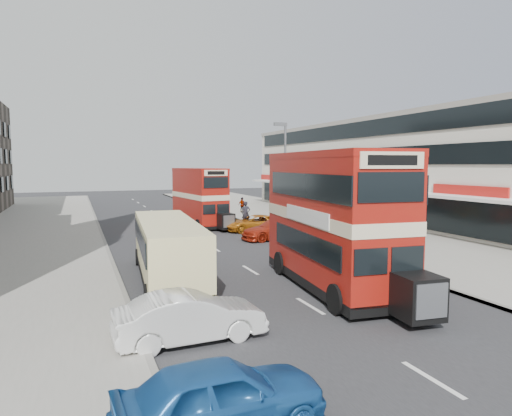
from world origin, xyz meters
name	(u,v)px	position (x,y,z in m)	size (l,w,h in m)	color
ground	(340,324)	(0.00, 0.00, 0.00)	(160.00, 160.00, 0.00)	#28282B
road_surface	(191,235)	(0.00, 20.00, 0.01)	(12.00, 90.00, 0.01)	#28282B
pavement_right	(333,225)	(12.00, 20.00, 0.07)	(12.00, 90.00, 0.15)	gray
pavement_left	(5,244)	(-12.00, 20.00, 0.07)	(12.00, 90.00, 0.15)	gray
kerb_left	(103,239)	(-6.10, 20.00, 0.07)	(0.20, 90.00, 0.16)	gray
kerb_right	(268,229)	(6.10, 20.00, 0.07)	(0.20, 90.00, 0.16)	gray
commercial_row	(397,169)	(19.95, 22.00, 4.70)	(9.90, 46.20, 9.30)	beige
street_lamp	(284,169)	(6.52, 18.00, 4.78)	(1.00, 0.20, 8.12)	slate
bus_main	(333,220)	(2.01, 3.82, 2.85)	(3.58, 10.06, 5.42)	black
bus_second	(200,197)	(1.79, 24.33, 2.44)	(3.12, 8.48, 4.63)	black
coach	(168,248)	(-4.05, 7.55, 1.45)	(3.06, 9.43, 2.46)	black
car_left_near	(221,395)	(-5.26, -4.09, 0.70)	(1.66, 4.12, 1.40)	#1C549B
car_left_front	(190,317)	(-4.77, 0.44, 0.72)	(1.51, 4.34, 1.43)	white
car_right_a	(276,229)	(4.87, 15.80, 0.71)	(1.98, 4.86, 1.41)	#AB2511
car_right_b	(255,223)	(4.88, 19.68, 0.63)	(2.10, 4.54, 1.26)	#BF6813
pedestrian_near	(325,222)	(8.38, 15.23, 1.11)	(0.70, 0.48, 1.91)	gray
pedestrian_far	(242,205)	(8.23, 31.74, 0.94)	(0.92, 0.38, 1.57)	gray
cyclist	(246,220)	(4.52, 20.67, 0.79)	(0.70, 1.66, 2.24)	gray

